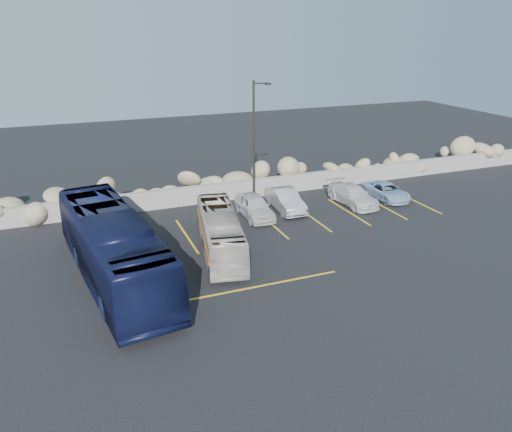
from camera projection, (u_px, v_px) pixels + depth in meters
name	position (u px, v px, depth m)	size (l,w,h in m)	color
ground	(279.00, 285.00, 22.55)	(90.00, 90.00, 0.00)	black
seawall	(205.00, 194.00, 32.74)	(60.00, 0.40, 1.20)	gray
riprap_pile	(199.00, 179.00, 33.53)	(54.00, 2.80, 2.60)	#9C8C66
parking_lines	(313.00, 227.00, 28.97)	(18.16, 9.36, 0.01)	gold
lamppost	(255.00, 143.00, 30.12)	(1.14, 0.18, 8.00)	#2B2926
vintage_bus	(220.00, 232.00, 25.54)	(1.79, 7.64, 2.13)	beige
tour_coach	(113.00, 248.00, 22.43)	(2.72, 11.63, 3.24)	#101538
car_a	(255.00, 206.00, 30.26)	(1.59, 3.96, 1.35)	silver
car_b	(285.00, 200.00, 31.38)	(1.41, 4.03, 1.33)	#AFAFB4
car_c	(353.00, 195.00, 32.46)	(1.72, 4.24, 1.23)	silver
car_d	(387.00, 191.00, 33.46)	(1.75, 3.80, 1.06)	#95B2D4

